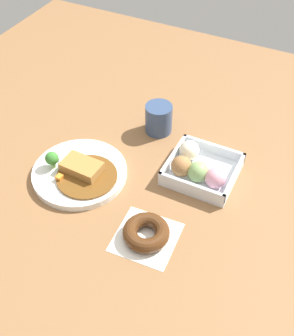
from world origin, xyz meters
The scene contains 5 objects.
ground_plane centered at (0.00, 0.00, 0.00)m, with size 1.60×1.60×0.00m, color brown.
curry_plate centered at (-0.12, -0.06, 0.01)m, with size 0.24×0.24×0.07m.
donut_box centered at (0.15, 0.08, 0.03)m, with size 0.17×0.17×0.07m.
chocolate_ring_donut centered at (0.12, -0.16, 0.02)m, with size 0.15×0.15×0.04m.
coffee_mug centered at (-0.02, 0.20, 0.04)m, with size 0.08×0.08×0.09m, color #33476B.
Camera 1 is at (0.38, -0.67, 0.80)m, focal length 45.94 mm.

